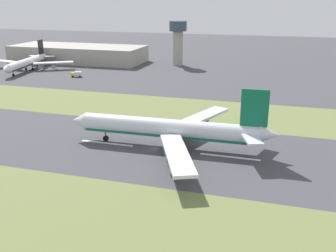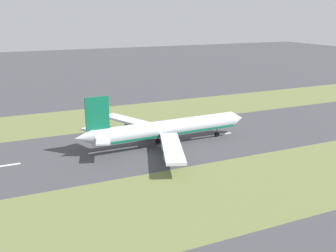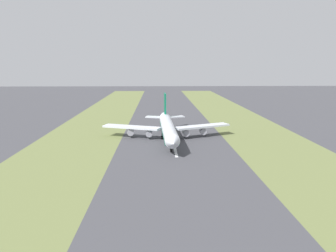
# 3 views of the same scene
# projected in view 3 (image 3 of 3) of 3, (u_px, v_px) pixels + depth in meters

# --- Properties ---
(ground_plane) EXTENTS (800.00, 800.00, 0.00)m
(ground_plane) POSITION_uv_depth(u_px,v_px,m) (174.00, 142.00, 151.78)
(ground_plane) COLOR #424247
(grass_median_west) EXTENTS (40.00, 600.00, 0.01)m
(grass_median_west) POSITION_uv_depth(u_px,v_px,m) (270.00, 142.00, 153.19)
(grass_median_west) COLOR olive
(grass_median_west) RESTS_ON ground
(grass_median_east) EXTENTS (40.00, 600.00, 0.01)m
(grass_median_east) POSITION_uv_depth(u_px,v_px,m) (76.00, 143.00, 150.37)
(grass_median_east) COLOR olive
(grass_median_east) RESTS_ON ground
(centreline_dash_near) EXTENTS (1.20, 18.00, 0.01)m
(centreline_dash_near) POSITION_uv_depth(u_px,v_px,m) (169.00, 120.00, 214.64)
(centreline_dash_near) COLOR silver
(centreline_dash_near) RESTS_ON ground
(centreline_dash_mid) EXTENTS (1.20, 18.00, 0.01)m
(centreline_dash_mid) POSITION_uv_depth(u_px,v_px,m) (171.00, 132.00, 175.35)
(centreline_dash_mid) COLOR silver
(centreline_dash_mid) RESTS_ON ground
(centreline_dash_far) EXTENTS (1.20, 18.00, 0.01)m
(centreline_dash_far) POSITION_uv_depth(u_px,v_px,m) (176.00, 151.00, 136.06)
(centreline_dash_far) COLOR silver
(centreline_dash_far) RESTS_ON ground
(airplane_main_jet) EXTENTS (64.11, 67.14, 20.20)m
(airplane_main_jet) POSITION_uv_depth(u_px,v_px,m) (168.00, 127.00, 156.39)
(airplane_main_jet) COLOR silver
(airplane_main_jet) RESTS_ON ground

